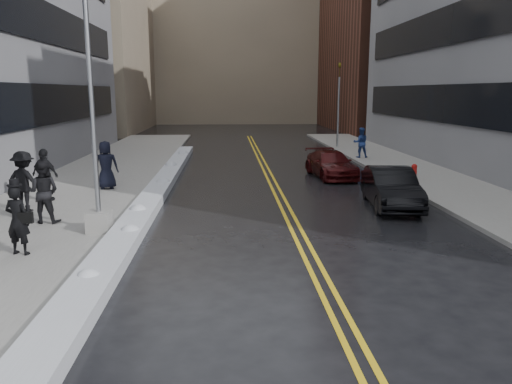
{
  "coord_description": "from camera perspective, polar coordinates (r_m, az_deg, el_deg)",
  "views": [
    {
      "loc": [
        0.43,
        -12.2,
        4.14
      ],
      "look_at": [
        1.24,
        1.83,
        1.3
      ],
      "focal_mm": 35.0,
      "sensor_mm": 36.0,
      "label": 1
    }
  ],
  "objects": [
    {
      "name": "pedestrian_fedora",
      "position": [
        13.65,
        -25.58,
        -2.94
      ],
      "size": [
        0.72,
        0.56,
        1.74
      ],
      "primitive_type": "imported",
      "rotation": [
        0.0,
        0.0,
        2.9
      ],
      "color": "black",
      "rests_on": "sidewalk_west"
    },
    {
      "name": "traffic_signal",
      "position": [
        37.1,
        9.42,
        10.14
      ],
      "size": [
        0.16,
        0.2,
        6.0
      ],
      "color": "gray",
      "rests_on": "sidewalk_east"
    },
    {
      "name": "pedestrian_b",
      "position": [
        16.61,
        -23.11,
        0.02
      ],
      "size": [
        1.01,
        0.82,
        1.94
      ],
      "primitive_type": "imported",
      "rotation": [
        0.0,
        0.0,
        3.05
      ],
      "color": "black",
      "rests_on": "sidewalk_west"
    },
    {
      "name": "lane_line_left",
      "position": [
        22.66,
        1.62,
        0.91
      ],
      "size": [
        0.12,
        50.0,
        0.01
      ],
      "primitive_type": "cube",
      "color": "gold",
      "rests_on": "ground"
    },
    {
      "name": "pedestrian_c",
      "position": [
        21.58,
        -16.76,
        2.97
      ],
      "size": [
        1.08,
        0.81,
        1.99
      ],
      "primitive_type": "imported",
      "rotation": [
        0.0,
        0.0,
        3.33
      ],
      "color": "black",
      "rests_on": "sidewalk_west"
    },
    {
      "name": "pedestrian_d",
      "position": [
        19.92,
        -22.95,
        1.8
      ],
      "size": [
        1.23,
        0.9,
        1.94
      ],
      "primitive_type": "imported",
      "rotation": [
        0.0,
        0.0,
        2.71
      ],
      "color": "black",
      "rests_on": "sidewalk_west"
    },
    {
      "name": "sidewalk_west",
      "position": [
        23.4,
        -18.56,
        0.82
      ],
      "size": [
        5.5,
        50.0,
        0.15
      ],
      "primitive_type": "cube",
      "color": "gray",
      "rests_on": "ground"
    },
    {
      "name": "pedestrian_e",
      "position": [
        18.47,
        -24.98,
        1.1
      ],
      "size": [
        1.47,
        1.08,
        2.04
      ],
      "primitive_type": "imported",
      "rotation": [
        0.0,
        0.0,
        2.87
      ],
      "color": "black",
      "rests_on": "sidewalk_west"
    },
    {
      "name": "car_black",
      "position": [
        18.71,
        15.18,
        0.48
      ],
      "size": [
        1.95,
        4.48,
        1.43
      ],
      "primitive_type": "imported",
      "rotation": [
        0.0,
        0.0,
        -0.1
      ],
      "color": "black",
      "rests_on": "ground"
    },
    {
      "name": "lane_line_right",
      "position": [
        22.69,
        2.37,
        0.92
      ],
      "size": [
        0.12,
        50.0,
        0.01
      ],
      "primitive_type": "cube",
      "color": "gold",
      "rests_on": "ground"
    },
    {
      "name": "lamppost",
      "position": [
        14.77,
        -17.96,
        4.62
      ],
      "size": [
        0.65,
        0.65,
        7.62
      ],
      "color": "gray",
      "rests_on": "sidewalk_west"
    },
    {
      "name": "car_maroon",
      "position": [
        24.75,
        8.57,
        3.16
      ],
      "size": [
        2.23,
        4.54,
        1.27
      ],
      "primitive_type": "imported",
      "rotation": [
        0.0,
        0.0,
        0.11
      ],
      "color": "#360809",
      "rests_on": "ground"
    },
    {
      "name": "fire_hydrant",
      "position": [
        24.07,
        17.62,
        2.31
      ],
      "size": [
        0.26,
        0.26,
        0.73
      ],
      "color": "maroon",
      "rests_on": "sidewalk_east"
    },
    {
      "name": "building_west_far",
      "position": [
        58.61,
        -19.81,
        15.54
      ],
      "size": [
        14.0,
        22.0,
        18.0
      ],
      "primitive_type": "cube",
      "color": "gray",
      "rests_on": "ground"
    },
    {
      "name": "ground",
      "position": [
        12.89,
        -5.07,
        -7.36
      ],
      "size": [
        160.0,
        160.0,
        0.0
      ],
      "primitive_type": "plane",
      "color": "black",
      "rests_on": "ground"
    },
    {
      "name": "snow_ridge",
      "position": [
        20.79,
        -11.2,
        0.2
      ],
      "size": [
        0.9,
        30.0,
        0.34
      ],
      "primitive_type": "cube",
      "color": "silver",
      "rests_on": "ground"
    },
    {
      "name": "sidewalk_east",
      "position": [
        24.52,
        19.74,
        1.21
      ],
      "size": [
        4.0,
        50.0,
        0.15
      ],
      "primitive_type": "cube",
      "color": "gray",
      "rests_on": "ground"
    },
    {
      "name": "building_far",
      "position": [
        72.54,
        -2.14,
        16.85
      ],
      "size": [
        36.0,
        16.0,
        22.0
      ],
      "primitive_type": "cube",
      "color": "gray",
      "rests_on": "ground"
    },
    {
      "name": "pedestrian_east",
      "position": [
        31.3,
        11.88,
        5.55
      ],
      "size": [
        0.94,
        0.75,
        1.83
      ],
      "primitive_type": "imported",
      "rotation": [
        0.0,
        0.0,
        3.07
      ],
      "color": "navy",
      "rests_on": "sidewalk_east"
    }
  ]
}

